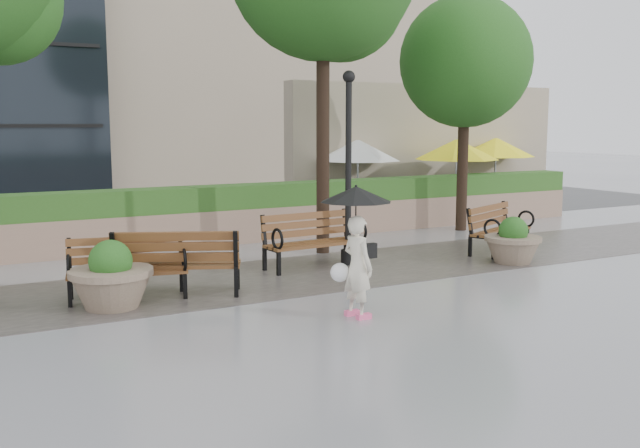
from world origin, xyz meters
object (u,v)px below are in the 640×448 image
planter_left (111,282)px  planter_right (513,245)px  bench_3 (314,252)px  pedestrian (357,238)px  bench_4 (499,238)px  bench_1 (128,282)px  lamppost (348,181)px  bench_2 (178,275)px

planter_left → planter_right: bearing=-2.1°
bench_3 → pedestrian: size_ratio=1.07×
bench_3 → bench_4: (4.35, -0.44, -0.01)m
bench_1 → lamppost: (4.52, 0.74, 1.37)m
planter_left → pedestrian: (2.99, -2.19, 0.74)m
lamppost → pedestrian: size_ratio=2.00×
bench_2 → bench_4: size_ratio=1.07×
bench_3 → pedestrian: 3.67m
bench_2 → bench_3: size_ratio=1.07×
planter_left → bench_2: bearing=17.5°
lamppost → pedestrian: (-1.88, -3.36, -0.51)m
planter_left → pedestrian: pedestrian is taller
bench_4 → planter_right: 1.22m
bench_1 → bench_3: bench_3 is taller
bench_4 → planter_right: bearing=-144.1°
lamppost → planter_left: bearing=-166.5°
bench_1 → bench_4: bench_4 is taller
planter_right → lamppost: 3.56m
bench_4 → lamppost: (-3.60, 0.40, 1.36)m
bench_2 → lamppost: (3.73, 0.81, 1.34)m
bench_3 → lamppost: size_ratio=0.53×
bench_3 → planter_left: bench_3 is taller
bench_3 → planter_left: bearing=-167.4°
pedestrian → bench_1: bearing=35.8°
bench_2 → bench_4: bench_2 is taller
bench_1 → planter_left: (-0.35, -0.43, 0.12)m
lamppost → planter_right: bearing=-26.0°
bench_4 → planter_left: (-8.47, -0.77, 0.11)m
bench_3 → bench_4: bench_3 is taller
bench_4 → pedestrian: (-5.48, -2.96, 0.85)m
bench_4 → lamppost: bearing=150.2°
lamppost → bench_1: bearing=-170.7°
bench_1 → pedestrian: bearing=-33.3°
bench_2 → lamppost: bearing=-143.2°
planter_right → bench_1: bearing=174.6°
bench_2 → lamppost: lamppost is taller
bench_1 → bench_4: (8.12, 0.34, 0.01)m
bench_1 → bench_4: size_ratio=0.96×
bench_1 → bench_2: bench_2 is taller
lamppost → bench_2: bearing=-167.8°
planter_left → lamppost: size_ratio=0.33×
pedestrian → lamppost: bearing=-38.7°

